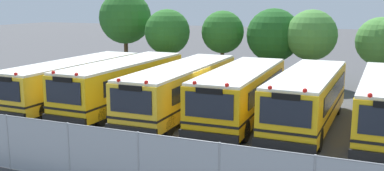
% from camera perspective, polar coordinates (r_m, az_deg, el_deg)
% --- Properties ---
extents(ground_plane, '(160.00, 160.00, 0.00)m').
position_cam_1_polar(ground_plane, '(23.39, 2.17, -4.02)').
color(ground_plane, '#424244').
extents(school_bus_0, '(2.81, 10.80, 2.65)m').
position_cam_1_polar(school_bus_0, '(27.12, -14.88, 0.70)').
color(school_bus_0, yellow).
rests_on(school_bus_0, ground_plane).
extents(school_bus_1, '(2.69, 10.33, 2.79)m').
position_cam_1_polar(school_bus_1, '(25.34, -8.83, 0.40)').
color(school_bus_1, yellow).
rests_on(school_bus_1, ground_plane).
extents(school_bus_2, '(2.60, 11.10, 2.73)m').
position_cam_1_polar(school_bus_2, '(23.82, -1.29, -0.21)').
color(school_bus_2, yellow).
rests_on(school_bus_2, ground_plane).
extents(school_bus_3, '(2.75, 9.82, 2.78)m').
position_cam_1_polar(school_bus_3, '(22.49, 6.30, -0.87)').
color(school_bus_3, '#EAA80C').
rests_on(school_bus_3, ground_plane).
extents(school_bus_4, '(2.71, 9.95, 2.79)m').
position_cam_1_polar(school_bus_4, '(21.93, 14.63, -1.45)').
color(school_bus_4, yellow).
rests_on(school_bus_4, ground_plane).
extents(tree_0, '(4.29, 4.29, 6.76)m').
position_cam_1_polar(tree_0, '(37.35, -8.72, 8.56)').
color(tree_0, '#4C3823').
rests_on(tree_0, ground_plane).
extents(tree_1, '(3.52, 3.52, 5.38)m').
position_cam_1_polar(tree_1, '(34.54, -3.17, 6.77)').
color(tree_1, '#4C3823').
rests_on(tree_1, ground_plane).
extents(tree_2, '(3.27, 3.27, 5.27)m').
position_cam_1_polar(tree_2, '(34.44, 3.85, 6.78)').
color(tree_2, '#4C3823').
rests_on(tree_2, ground_plane).
extents(tree_3, '(3.94, 3.94, 5.48)m').
position_cam_1_polar(tree_3, '(33.23, 10.48, 6.40)').
color(tree_3, '#4C3823').
rests_on(tree_3, ground_plane).
extents(tree_4, '(3.56, 3.56, 5.42)m').
position_cam_1_polar(tree_4, '(32.37, 15.30, 6.24)').
color(tree_4, '#4C3823').
rests_on(tree_4, ground_plane).
extents(tree_5, '(3.33, 3.34, 4.93)m').
position_cam_1_polar(tree_5, '(32.89, 23.25, 5.32)').
color(tree_5, '#4C3823').
rests_on(tree_5, ground_plane).
extents(chainlink_fence, '(24.04, 0.07, 2.03)m').
position_cam_1_polar(chainlink_fence, '(14.81, -11.41, -8.90)').
color(chainlink_fence, '#9EA0A3').
rests_on(chainlink_fence, ground_plane).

